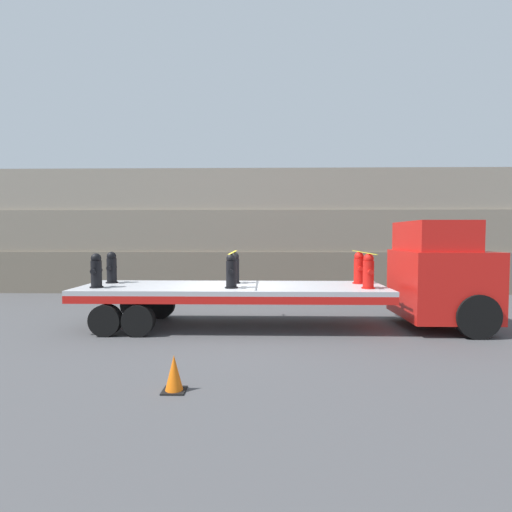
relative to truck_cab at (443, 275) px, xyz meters
name	(u,v)px	position (x,y,z in m)	size (l,w,h in m)	color
ground_plane	(233,327)	(-5.90, 0.00, -1.50)	(120.00, 120.00, 0.00)	#474749
rock_cliff	(246,231)	(-5.90, 8.02, 1.30)	(60.00, 3.30, 5.61)	#706656
truck_cab	(443,275)	(0.00, 0.00, 0.00)	(2.25, 2.67, 2.99)	red
flatbed_trailer	(212,293)	(-6.49, 0.00, -0.55)	(8.55, 2.58, 1.18)	#B2B2B7
fire_hydrant_black_near_0	(96,271)	(-9.57, -0.54, 0.13)	(0.36, 0.53, 0.94)	black
fire_hydrant_black_far_0	(112,268)	(-9.57, 0.54, 0.13)	(0.36, 0.53, 0.94)	black
fire_hydrant_black_near_1	(231,271)	(-5.90, -0.54, 0.13)	(0.36, 0.53, 0.94)	black
fire_hydrant_black_far_1	(234,268)	(-5.90, 0.54, 0.13)	(0.36, 0.53, 0.94)	black
fire_hydrant_red_near_2	(368,271)	(-2.22, -0.54, 0.13)	(0.36, 0.53, 0.94)	red
fire_hydrant_red_far_2	(359,268)	(-2.22, 0.54, 0.13)	(0.36, 0.53, 0.94)	red
cargo_strap_rear	(233,252)	(-5.90, 0.00, 0.62)	(0.05, 2.67, 0.01)	yellow
cargo_strap_middle	(364,252)	(-2.22, 0.00, 0.62)	(0.05, 2.67, 0.01)	yellow
traffic_cone	(174,374)	(-6.50, -4.74, -1.20)	(0.39, 0.39, 0.61)	black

